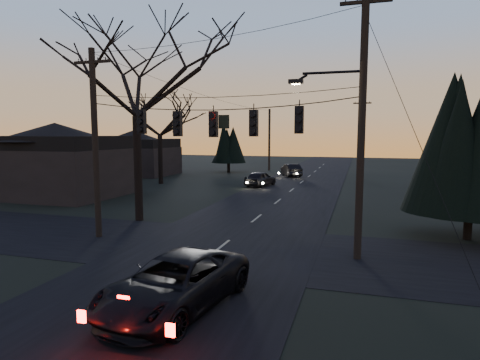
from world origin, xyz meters
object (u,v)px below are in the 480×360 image
(sedan_oncoming_b, at_px, (291,170))
(utility_pole_left, at_px, (99,237))
(utility_pole_right, at_px, (357,259))
(utility_pole_far_r, at_px, (360,180))
(utility_pole_far_l, at_px, (269,170))
(bare_tree_left, at_px, (135,73))
(evergreen_right, at_px, (473,141))
(sedan_oncoming_a, at_px, (260,179))
(suv_near, at_px, (175,283))

(sedan_oncoming_b, bearing_deg, utility_pole_left, 57.60)
(utility_pole_right, distance_m, utility_pole_left, 11.50)
(utility_pole_far_r, relative_size, utility_pole_far_l, 1.06)
(utility_pole_left, distance_m, bare_tree_left, 8.80)
(utility_pole_right, distance_m, sedan_oncoming_b, 30.21)
(utility_pole_right, xyz_separation_m, utility_pole_left, (-11.50, 0.00, 0.00))
(utility_pole_left, relative_size, utility_pole_far_r, 1.00)
(utility_pole_far_l, distance_m, bare_tree_left, 33.23)
(utility_pole_right, xyz_separation_m, evergreen_right, (4.73, 4.38, 4.42))
(sedan_oncoming_a, bearing_deg, suv_near, 111.56)
(utility_pole_left, height_order, utility_pole_far_r, same)
(utility_pole_left, distance_m, utility_pole_far_l, 36.00)
(evergreen_right, height_order, sedan_oncoming_a, evergreen_right)
(suv_near, xyz_separation_m, sedan_oncoming_b, (-2.75, 35.26, -0.01))
(utility_pole_far_r, bearing_deg, utility_pole_left, -112.33)
(utility_pole_right, relative_size, sedan_oncoming_a, 2.49)
(suv_near, distance_m, sedan_oncoming_b, 35.37)
(bare_tree_left, relative_size, sedan_oncoming_b, 2.68)
(sedan_oncoming_a, bearing_deg, bare_tree_left, 92.54)
(suv_near, xyz_separation_m, sedan_oncoming_a, (-4.00, 25.86, -0.03))
(utility_pole_right, height_order, suv_near, utility_pole_right)
(utility_pole_right, xyz_separation_m, suv_near, (-4.70, -5.99, 0.71))
(utility_pole_far_r, bearing_deg, utility_pole_right, -90.00)
(utility_pole_right, bearing_deg, sedan_oncoming_b, 104.28)
(utility_pole_right, xyz_separation_m, utility_pole_far_l, (-11.50, 36.00, 0.00))
(sedan_oncoming_a, bearing_deg, evergreen_right, 143.67)
(utility_pole_far_r, xyz_separation_m, bare_tree_left, (-11.61, -24.26, 7.96))
(utility_pole_far_l, distance_m, suv_near, 42.54)
(utility_pole_far_l, bearing_deg, sedan_oncoming_a, -80.15)
(utility_pole_right, bearing_deg, utility_pole_left, 180.00)
(utility_pole_right, height_order, sedan_oncoming_b, utility_pole_right)
(sedan_oncoming_b, bearing_deg, utility_pole_far_l, -83.47)
(evergreen_right, xyz_separation_m, sedan_oncoming_a, (-13.43, 15.50, -3.74))
(utility_pole_far_r, relative_size, bare_tree_left, 0.75)
(utility_pole_left, relative_size, utility_pole_far_l, 1.06)
(sedan_oncoming_a, bearing_deg, utility_pole_far_l, -67.39)
(utility_pole_right, distance_m, utility_pole_far_r, 28.00)
(utility_pole_far_r, xyz_separation_m, sedan_oncoming_a, (-8.70, -8.13, 0.68))
(utility_pole_right, relative_size, utility_pole_far_r, 1.18)
(utility_pole_left, height_order, bare_tree_left, bare_tree_left)
(utility_pole_far_l, xyz_separation_m, bare_tree_left, (-0.11, -32.26, 7.96))
(utility_pole_far_r, distance_m, utility_pole_far_l, 14.01)
(utility_pole_far_r, height_order, utility_pole_far_l, utility_pole_far_r)
(utility_pole_far_l, relative_size, sedan_oncoming_a, 1.99)
(suv_near, bearing_deg, utility_pole_far_l, 108.82)
(evergreen_right, xyz_separation_m, sedan_oncoming_b, (-12.18, 24.90, -3.72))
(utility_pole_far_r, relative_size, suv_near, 1.67)
(utility_pole_left, xyz_separation_m, sedan_oncoming_b, (4.05, 29.27, 0.70))
(evergreen_right, height_order, suv_near, evergreen_right)
(utility_pole_right, height_order, utility_pole_far_r, utility_pole_right)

